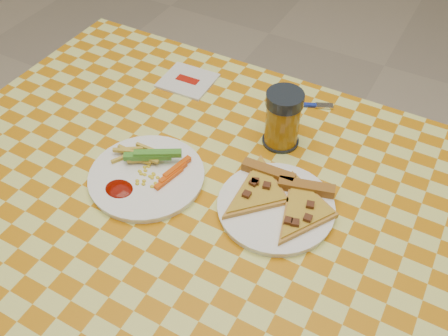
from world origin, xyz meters
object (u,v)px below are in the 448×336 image
at_px(table, 218,220).
at_px(plate_left, 147,177).
at_px(plate_right, 276,208).
at_px(drink_glass, 283,119).

xyz_separation_m(table, plate_left, (-0.15, -0.03, 0.08)).
bearing_deg(plate_left, plate_right, 11.40).
xyz_separation_m(plate_left, drink_glass, (0.19, 0.23, 0.06)).
distance_m(plate_left, drink_glass, 0.31).
distance_m(table, plate_right, 0.14).
xyz_separation_m(table, drink_glass, (0.04, 0.21, 0.14)).
distance_m(plate_left, plate_right, 0.27).
bearing_deg(plate_left, table, 10.96).
bearing_deg(plate_right, plate_left, -168.60).
xyz_separation_m(plate_left, plate_right, (0.26, 0.05, 0.00)).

